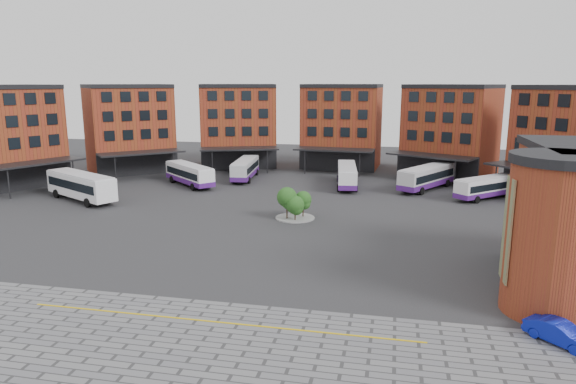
% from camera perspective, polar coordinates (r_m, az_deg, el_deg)
% --- Properties ---
extents(ground, '(160.00, 160.00, 0.00)m').
position_cam_1_polar(ground, '(46.93, -4.46, -6.54)').
color(ground, '#28282B').
rests_on(ground, ground).
extents(yellow_line, '(26.00, 0.15, 0.02)m').
position_cam_1_polar(yellow_line, '(34.02, -7.91, -14.10)').
color(yellow_line, gold).
rests_on(yellow_line, paving_zone).
extents(main_building, '(94.14, 42.48, 14.60)m').
position_cam_1_polar(main_building, '(83.09, -0.32, 6.79)').
color(main_building, maroon).
rests_on(main_building, ground).
extents(tree_island, '(4.40, 4.40, 3.64)m').
position_cam_1_polar(tree_island, '(56.77, 0.70, -1.17)').
color(tree_island, gray).
rests_on(tree_island, ground).
extents(bus_a, '(12.36, 8.51, 3.54)m').
position_cam_1_polar(bus_a, '(70.90, -22.03, 0.77)').
color(bus_a, white).
rests_on(bus_a, ground).
extents(bus_b, '(10.02, 9.32, 3.14)m').
position_cam_1_polar(bus_b, '(76.84, -10.90, 1.97)').
color(bus_b, white).
rests_on(bus_b, ground).
extents(bus_c, '(3.60, 11.22, 3.11)m').
position_cam_1_polar(bus_c, '(80.76, -4.78, 2.62)').
color(bus_c, silver).
rests_on(bus_c, ground).
extents(bus_d, '(3.87, 11.43, 3.16)m').
position_cam_1_polar(bus_d, '(75.10, 6.56, 1.88)').
color(bus_d, white).
rests_on(bus_d, ground).
extents(bus_e, '(8.45, 11.48, 3.32)m').
position_cam_1_polar(bus_e, '(75.22, 15.17, 1.62)').
color(bus_e, silver).
rests_on(bus_e, ground).
extents(bus_f, '(9.06, 8.71, 2.88)m').
position_cam_1_polar(bus_f, '(71.82, 21.24, 0.53)').
color(bus_f, white).
rests_on(bus_f, ground).
extents(blue_car, '(3.90, 3.83, 1.34)m').
position_cam_1_polar(blue_car, '(34.85, 28.02, -13.67)').
color(blue_car, '#0C19A3').
rests_on(blue_car, ground).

